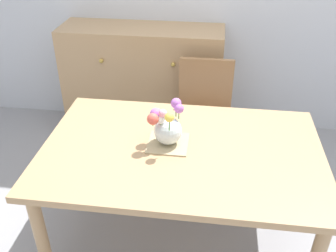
# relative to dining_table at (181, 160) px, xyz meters

# --- Properties ---
(ground_plane) EXTENTS (12.00, 12.00, 0.00)m
(ground_plane) POSITION_rel_dining_table_xyz_m (0.00, 0.00, -0.66)
(ground_plane) COLOR #939399
(dining_table) EXTENTS (1.58, 1.03, 0.74)m
(dining_table) POSITION_rel_dining_table_xyz_m (0.00, 0.00, 0.00)
(dining_table) COLOR tan
(dining_table) RESTS_ON ground_plane
(chair_far) EXTENTS (0.42, 0.42, 0.90)m
(chair_far) POSITION_rel_dining_table_xyz_m (0.09, 0.85, -0.14)
(chair_far) COLOR #9E7047
(chair_far) RESTS_ON ground_plane
(dresser) EXTENTS (1.40, 0.47, 1.00)m
(dresser) POSITION_rel_dining_table_xyz_m (-0.48, 1.33, -0.16)
(dresser) COLOR tan
(dresser) RESTS_ON ground_plane
(placemat) EXTENTS (0.23, 0.23, 0.01)m
(placemat) POSITION_rel_dining_table_xyz_m (-0.08, 0.03, 0.09)
(placemat) COLOR tan
(placemat) RESTS_ON dining_table
(flower_vase) EXTENTS (0.19, 0.23, 0.25)m
(flower_vase) POSITION_rel_dining_table_xyz_m (-0.09, 0.03, 0.20)
(flower_vase) COLOR silver
(flower_vase) RESTS_ON placemat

